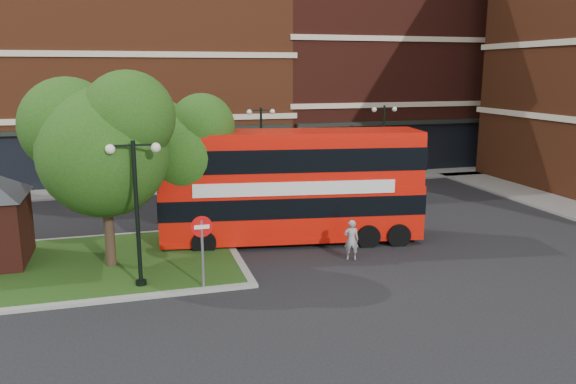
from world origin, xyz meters
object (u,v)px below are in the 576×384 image
object	(u,v)px
bus	(292,179)
car_silver	(226,181)
car_white	(273,175)
woman	(351,240)

from	to	relation	value
bus	car_silver	distance (m)	10.75
car_white	bus	bearing A→B (deg)	170.32
bus	car_white	distance (m)	11.87
bus	woman	xyz separation A→B (m)	(1.55, -2.95, -1.93)
woman	car_silver	bearing A→B (deg)	-64.78
car_white	car_silver	bearing A→B (deg)	108.17
woman	car_silver	xyz separation A→B (m)	(-2.60, 13.45, -0.12)
bus	car_white	world-z (taller)	bus
bus	woman	distance (m)	3.85
bus	car_white	xyz separation A→B (m)	(2.15, 11.50, -2.03)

